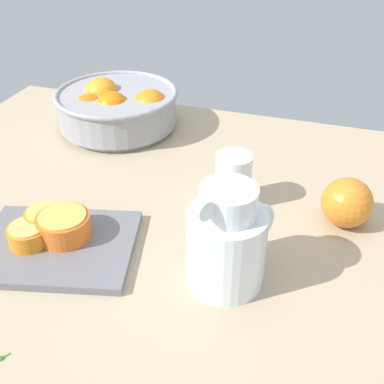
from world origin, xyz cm
name	(u,v)px	position (x,y,z in cm)	size (l,w,h in cm)	color
ground_plane	(194,226)	(0.00, 0.00, -1.50)	(127.60, 92.44, 3.00)	tan
fruit_bowl	(118,107)	(-27.90, 29.16, 5.22)	(28.37, 28.37, 11.27)	#99999E
juice_pitcher	(226,246)	(8.89, -12.88, 6.34)	(11.52, 14.89, 17.02)	white
juice_glass	(233,183)	(5.14, 6.96, 4.30)	(6.54, 6.54, 9.94)	white
cutting_board	(57,246)	(-18.62, -14.64, 0.67)	(24.77, 19.16, 1.35)	slate
orange_half_0	(46,220)	(-22.02, -11.76, 3.15)	(6.65, 6.65, 3.68)	orange
orange_half_1	(28,235)	(-22.69, -15.81, 2.98)	(6.41, 6.41, 3.33)	orange
orange_half_2	(64,226)	(-18.15, -12.53, 3.40)	(8.65, 8.65, 4.17)	orange
loose_orange_1	(347,203)	(25.02, 6.76, 4.33)	(8.65, 8.65, 8.65)	orange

